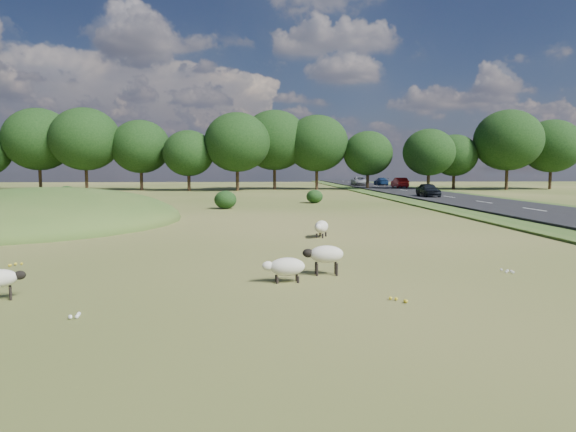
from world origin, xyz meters
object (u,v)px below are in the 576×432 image
object	(u,v)px
car_0	(400,183)
car_2	(428,190)
sheep_0	(286,267)
car_3	(360,181)
car_1	(381,181)
sheep_3	(321,227)
sheep_1	(325,254)

from	to	relation	value
car_0	car_2	bearing A→B (deg)	81.02
sheep_0	car_3	distance (m)	74.50
car_0	car_1	bearing A→B (deg)	-90.00
car_0	car_1	size ratio (longest dim) A/B	1.02
sheep_3	car_3	world-z (taller)	car_3
car_2	sheep_1	bearing A→B (deg)	-112.87
sheep_1	car_2	size ratio (longest dim) A/B	0.30
sheep_3	car_2	size ratio (longest dim) A/B	0.34
sheep_0	car_3	bearing A→B (deg)	-106.89
sheep_1	car_2	bearing A→B (deg)	-112.60
sheep_1	car_1	bearing A→B (deg)	-104.69
car_3	car_2	bearing A→B (deg)	-90.00
car_2	car_1	bearing A→B (deg)	83.88
car_0	car_2	xyz separation A→B (m)	(-3.80, -24.05, -0.06)
sheep_1	car_3	distance (m)	73.35
sheep_3	car_1	size ratio (longest dim) A/B	0.31
car_0	car_1	xyz separation A→B (m)	(0.00, 11.42, -0.10)
sheep_0	sheep_3	distance (m)	9.32
sheep_3	car_0	bearing A→B (deg)	-178.58
sheep_1	car_3	world-z (taller)	car_3
sheep_0	car_2	size ratio (longest dim) A/B	0.30
sheep_3	car_2	bearing A→B (deg)	173.63
car_1	car_3	size ratio (longest dim) A/B	0.84
sheep_1	sheep_3	world-z (taller)	sheep_1
car_2	car_0	bearing A→B (deg)	81.02
sheep_0	sheep_1	xyz separation A→B (m)	(1.20, 0.90, 0.18)
sheep_0	car_2	world-z (taller)	car_2
sheep_1	car_0	bearing A→B (deg)	-107.34
car_3	car_0	bearing A→B (deg)	-70.81
sheep_0	car_3	xyz separation A→B (m)	(16.70, 72.60, 0.55)
sheep_1	sheep_3	size ratio (longest dim) A/B	0.87
car_0	sheep_3	bearing A→B (deg)	70.74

